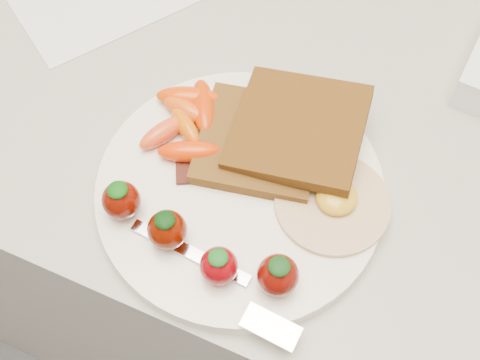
% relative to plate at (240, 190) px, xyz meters
% --- Properties ---
extents(counter, '(2.00, 0.60, 0.90)m').
position_rel_plate_xyz_m(counter, '(-0.02, 0.16, -0.46)').
color(counter, gray).
rests_on(counter, ground).
extents(plate, '(0.27, 0.27, 0.02)m').
position_rel_plate_xyz_m(plate, '(0.00, 0.00, 0.00)').
color(plate, white).
rests_on(plate, counter).
extents(toast_lower, '(0.13, 0.13, 0.01)m').
position_rel_plate_xyz_m(toast_lower, '(-0.00, 0.05, 0.02)').
color(toast_lower, '#432909').
rests_on(toast_lower, plate).
extents(toast_upper, '(0.13, 0.13, 0.03)m').
position_rel_plate_xyz_m(toast_upper, '(0.03, 0.07, 0.03)').
color(toast_upper, black).
rests_on(toast_upper, toast_lower).
extents(fried_egg, '(0.14, 0.14, 0.02)m').
position_rel_plate_xyz_m(fried_egg, '(0.09, 0.02, 0.01)').
color(fried_egg, beige).
rests_on(fried_egg, plate).
extents(bacon_strips, '(0.12, 0.10, 0.01)m').
position_rel_plate_xyz_m(bacon_strips, '(-0.01, 0.02, 0.01)').
color(bacon_strips, black).
rests_on(bacon_strips, plate).
extents(baby_carrots, '(0.10, 0.11, 0.02)m').
position_rel_plate_xyz_m(baby_carrots, '(-0.07, 0.04, 0.02)').
color(baby_carrots, '#DD4F0D').
rests_on(baby_carrots, plate).
extents(strawberries, '(0.19, 0.05, 0.04)m').
position_rel_plate_xyz_m(strawberries, '(-0.01, -0.08, 0.03)').
color(strawberries, '#520A01').
rests_on(strawberries, plate).
extents(fork, '(0.17, 0.05, 0.00)m').
position_rel_plate_xyz_m(fork, '(0.03, -0.09, 0.01)').
color(fork, silver).
rests_on(fork, plate).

